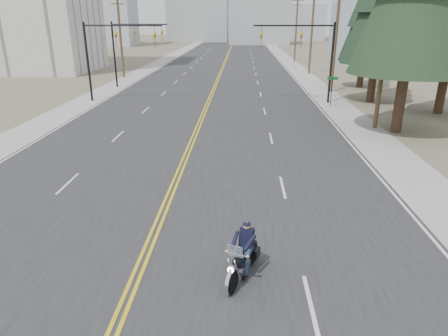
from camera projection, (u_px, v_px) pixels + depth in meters
name	position (u px, v px, depth m)	size (l,w,h in m)	color
road	(225.00, 61.00, 72.70)	(20.00, 200.00, 0.01)	#303033
sidewalk_left	(163.00, 61.00, 73.17)	(3.00, 200.00, 0.01)	#A5A5A0
sidewalk_right	(289.00, 62.00, 72.23)	(3.00, 200.00, 0.01)	#A5A5A0
traffic_mast_left	(108.00, 46.00, 35.78)	(7.10, 0.26, 7.00)	black
traffic_mast_right	(310.00, 47.00, 35.05)	(7.10, 0.26, 7.00)	black
traffic_mast_far	(129.00, 42.00, 43.31)	(6.10, 0.26, 7.00)	black
street_sign	(332.00, 86.00, 34.20)	(0.90, 0.06, 2.62)	black
utility_pole_b	(387.00, 39.00, 26.11)	(2.20, 0.30, 11.50)	brown
utility_pole_c	(336.00, 35.00, 40.24)	(2.20, 0.30, 11.00)	brown
utility_pole_d	(312.00, 29.00, 54.19)	(2.20, 0.30, 11.50)	brown
utility_pole_e	(296.00, 28.00, 70.18)	(2.20, 0.30, 11.00)	brown
utility_pole_left	(120.00, 34.00, 50.71)	(2.20, 0.30, 10.50)	brown
glass_building	(413.00, 2.00, 67.88)	(24.00, 16.00, 20.00)	#9EB5CC
haze_bldg_a	(108.00, 5.00, 112.40)	(14.00, 12.00, 22.00)	#B7BCC6
haze_bldg_b	(259.00, 20.00, 121.39)	(18.00, 14.00, 14.00)	#ADB2B7
haze_bldg_c	(383.00, 12.00, 105.34)	(16.00, 12.00, 18.00)	#B7BCC6
haze_bldg_d	(198.00, 1.00, 134.14)	(20.00, 15.00, 26.00)	#ADB2B7
haze_bldg_e	(303.00, 23.00, 144.43)	(14.00, 14.00, 12.00)	#B7BCC6
haze_bldg_f	(78.00, 16.00, 128.10)	(12.00, 12.00, 16.00)	#ADB2B7
motorcyclist	(243.00, 252.00, 11.61)	(0.94, 2.19, 1.71)	black
conifer_far	(369.00, 8.00, 42.32)	(5.41, 5.41, 14.50)	#382619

